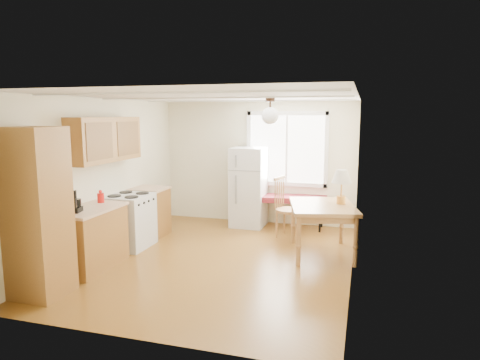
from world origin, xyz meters
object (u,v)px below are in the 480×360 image
at_px(dining_table, 322,211).
at_px(chair, 284,202).
at_px(refrigerator, 249,187).
at_px(bench, 292,199).

distance_m(dining_table, chair, 1.16).
bearing_deg(dining_table, chair, 119.46).
bearing_deg(dining_table, refrigerator, 125.94).
height_order(bench, chair, chair).
relative_size(bench, chair, 1.29).
bearing_deg(refrigerator, bench, 7.08).
height_order(bench, dining_table, dining_table).
bearing_deg(bench, refrigerator, -178.91).
bearing_deg(bench, dining_table, -69.15).
distance_m(bench, dining_table, 1.67).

